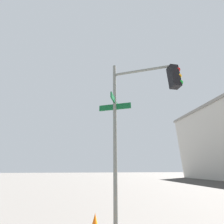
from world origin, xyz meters
TOP-DOWN VIEW (x-y plane):
  - traffic_signal_near at (-6.54, -6.35)m, footprint 1.43×2.57m

SIDE VIEW (x-z plane):
  - traffic_signal_near at x=-6.54m, z-range 0.99..6.05m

